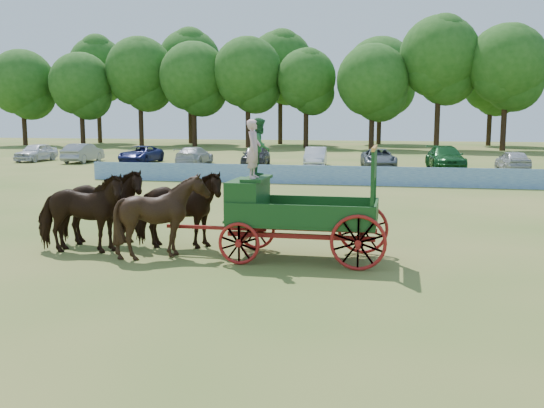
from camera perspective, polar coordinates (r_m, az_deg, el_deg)
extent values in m
plane|color=olive|center=(16.14, -2.30, -5.17)|extent=(160.00, 160.00, 0.00)
imported|color=black|center=(17.40, -17.59, -0.81)|extent=(2.80, 1.56, 2.24)
imported|color=black|center=(18.35, -15.92, -0.28)|extent=(2.88, 1.85, 2.24)
imported|color=black|center=(16.36, -10.25, -1.10)|extent=(2.33, 2.15, 2.25)
imported|color=black|center=(17.37, -8.89, -0.53)|extent=(2.82, 1.62, 2.24)
cube|color=#A7101E|center=(16.29, -2.27, -2.89)|extent=(0.12, 2.00, 0.12)
cube|color=#A7101E|center=(15.84, 8.33, -3.29)|extent=(0.12, 2.00, 0.12)
cube|color=#A7101E|center=(15.44, 2.64, -3.06)|extent=(3.80, 0.10, 0.12)
cube|color=#A7101E|center=(16.51, 3.26, -2.32)|extent=(3.80, 0.10, 0.12)
cube|color=#A7101E|center=(16.50, -5.31, -2.24)|extent=(2.80, 0.09, 0.09)
cube|color=#194918|center=(15.92, 2.97, -1.69)|extent=(3.80, 1.80, 0.10)
cube|color=#194918|center=(15.02, 2.45, -1.13)|extent=(3.80, 0.06, 0.55)
cube|color=#194918|center=(16.73, 3.44, -0.16)|extent=(3.80, 0.06, 0.55)
cube|color=#194918|center=(15.70, 9.77, -0.83)|extent=(0.06, 1.80, 0.55)
cube|color=#194918|center=(16.13, -2.29, 0.43)|extent=(0.85, 1.70, 1.05)
cube|color=#194918|center=(16.01, -1.43, 2.42)|extent=(0.55, 1.50, 0.08)
cube|color=#194918|center=(16.26, -3.58, -0.24)|extent=(0.10, 1.60, 0.65)
cube|color=#194918|center=(16.26, -2.96, -1.30)|extent=(0.55, 1.60, 0.06)
cube|color=#194918|center=(14.82, 9.40, 1.18)|extent=(0.08, 0.08, 1.80)
cube|color=#194918|center=(16.41, 9.65, 1.85)|extent=(0.08, 0.08, 1.80)
cube|color=#194918|center=(15.56, 9.59, 3.73)|extent=(0.07, 1.75, 0.75)
cube|color=orange|center=(15.53, 9.62, 5.20)|extent=(0.08, 1.80, 0.09)
cube|color=orange|center=(15.56, 9.44, 3.73)|extent=(0.02, 1.30, 0.12)
torus|color=#A7101E|center=(15.40, -3.13, -3.74)|extent=(1.09, 0.09, 1.09)
torus|color=#A7101E|center=(17.21, -1.50, -2.45)|extent=(1.09, 0.09, 1.09)
torus|color=#A7101E|center=(14.89, 8.11, -3.63)|extent=(1.39, 0.09, 1.39)
torus|color=#A7101E|center=(16.75, 8.54, -2.31)|extent=(1.39, 0.09, 1.39)
imported|color=beige|center=(15.61, -1.74, 5.20)|extent=(0.36, 0.55, 1.51)
imported|color=#24622E|center=(16.29, -1.16, 5.40)|extent=(0.59, 0.75, 1.55)
cube|color=#1D4CA0|center=(33.73, 3.53, 2.76)|extent=(26.00, 0.08, 1.05)
imported|color=silver|center=(54.69, -21.32, 4.57)|extent=(1.81, 4.45, 1.51)
imported|color=gray|center=(52.09, -17.37, 4.61)|extent=(1.84, 4.75, 1.54)
imported|color=navy|center=(50.53, -12.24, 4.60)|extent=(2.33, 4.93, 1.36)
imported|color=silver|center=(47.92, -7.32, 4.54)|extent=(1.94, 4.78, 1.39)
imported|color=#333338|center=(46.10, -1.53, 4.57)|extent=(2.26, 4.76, 1.57)
imported|color=silver|center=(45.66, 4.12, 4.45)|extent=(1.89, 4.52, 1.45)
imported|color=slate|center=(45.12, 9.99, 4.26)|extent=(2.98, 5.28, 1.39)
imported|color=#144C1E|center=(45.21, 16.00, 4.21)|extent=(2.84, 5.77, 1.61)
imported|color=#B2B2B7|center=(45.36, 21.72, 3.84)|extent=(2.05, 4.30, 1.42)
cylinder|color=#382314|center=(85.67, -22.26, 6.62)|extent=(0.60, 0.60, 4.41)
sphere|color=#1D4E14|center=(85.77, -22.48, 10.57)|extent=(8.34, 8.34, 8.34)
cylinder|color=#382314|center=(81.69, -17.40, 6.76)|extent=(0.60, 0.60, 4.27)
sphere|color=#1D4E14|center=(81.78, -17.58, 10.78)|extent=(7.82, 7.82, 7.82)
cylinder|color=#382314|center=(80.44, -12.21, 7.25)|extent=(0.60, 0.60, 5.17)
sphere|color=#1D4E14|center=(80.64, -12.37, 12.18)|extent=(8.59, 8.59, 8.59)
cylinder|color=#382314|center=(76.67, -7.30, 7.16)|extent=(0.60, 0.60, 4.71)
sphere|color=#1D4E14|center=(76.82, -7.39, 11.87)|extent=(8.43, 8.43, 8.43)
cylinder|color=#382314|center=(74.38, -2.27, 7.27)|extent=(0.60, 0.60, 4.94)
sphere|color=#1D4E14|center=(74.56, -2.30, 12.37)|extent=(8.33, 8.33, 8.33)
cylinder|color=#382314|center=(73.17, 3.21, 7.06)|extent=(0.60, 0.60, 4.46)
sphere|color=#1D4E14|center=(73.30, 3.25, 11.75)|extent=(7.02, 7.02, 7.02)
cylinder|color=#382314|center=(70.47, 9.35, 6.83)|extent=(0.60, 0.60, 4.23)
sphere|color=#1D4E14|center=(70.57, 9.46, 11.44)|extent=(8.16, 8.16, 8.16)
cylinder|color=#382314|center=(71.29, 15.27, 7.24)|extent=(0.60, 0.60, 5.67)
sphere|color=#1D4E14|center=(71.60, 15.50, 13.34)|extent=(8.82, 8.82, 8.82)
cylinder|color=#382314|center=(71.18, 20.95, 6.76)|extent=(0.60, 0.60, 5.10)
sphere|color=#1D4E14|center=(71.39, 21.24, 12.25)|extent=(8.50, 8.50, 8.50)
cylinder|color=#382314|center=(90.17, -15.94, 7.45)|extent=(0.60, 0.60, 5.91)
sphere|color=#1D4E14|center=(90.45, -16.14, 12.47)|extent=(7.72, 7.72, 7.72)
cylinder|color=#382314|center=(85.41, -7.69, 7.71)|extent=(0.60, 0.60, 6.08)
sphere|color=#1D4E14|center=(85.73, -7.80, 13.17)|extent=(8.62, 8.62, 8.62)
cylinder|color=#382314|center=(82.50, 0.78, 7.68)|extent=(0.60, 0.60, 5.83)
sphere|color=#1D4E14|center=(82.79, 0.79, 13.10)|extent=(8.70, 8.70, 8.70)
cylinder|color=#382314|center=(83.84, 10.04, 7.32)|extent=(0.60, 0.60, 5.09)
sphere|color=#1D4E14|center=(84.02, 10.16, 11.98)|extent=(9.85, 9.85, 9.85)
cylinder|color=#382314|center=(82.78, 19.75, 6.77)|extent=(0.60, 0.60, 4.56)
sphere|color=#1D4E14|center=(82.90, 19.96, 11.00)|extent=(7.71, 7.71, 7.71)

